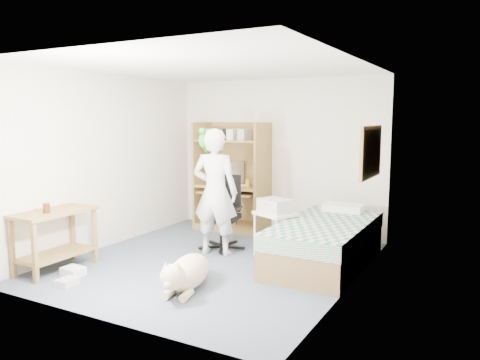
{
  "coord_description": "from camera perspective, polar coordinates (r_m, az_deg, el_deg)",
  "views": [
    {
      "loc": [
        3.14,
        -5.03,
        1.87
      ],
      "look_at": [
        0.17,
        0.4,
        1.05
      ],
      "focal_mm": 35.0,
      "sensor_mm": 36.0,
      "label": 1
    }
  ],
  "objects": [
    {
      "name": "floor",
      "position": [
        6.21,
        -3.2,
        -9.98
      ],
      "size": [
        4.0,
        4.0,
        0.0
      ],
      "primitive_type": "plane",
      "color": "#414B59",
      "rests_on": "ground"
    },
    {
      "name": "wall_back",
      "position": [
        7.72,
        4.6,
        2.93
      ],
      "size": [
        3.6,
        0.02,
        2.5
      ],
      "primitive_type": "cube",
      "color": "silver",
      "rests_on": "floor"
    },
    {
      "name": "wall_right",
      "position": [
        5.24,
        13.67,
        0.53
      ],
      "size": [
        0.02,
        4.0,
        2.5
      ],
      "primitive_type": "cube",
      "color": "silver",
      "rests_on": "floor"
    },
    {
      "name": "wall_left",
      "position": [
        7.07,
        -15.77,
        2.24
      ],
      "size": [
        0.02,
        4.0,
        2.5
      ],
      "primitive_type": "cube",
      "color": "silver",
      "rests_on": "floor"
    },
    {
      "name": "ceiling",
      "position": [
        5.96,
        -3.38,
        13.61
      ],
      "size": [
        3.6,
        4.0,
        0.02
      ],
      "primitive_type": "cube",
      "color": "white",
      "rests_on": "wall_back"
    },
    {
      "name": "computer_hutch",
      "position": [
        7.85,
        -0.89,
        -0.12
      ],
      "size": [
        1.2,
        0.63,
        1.8
      ],
      "color": "olive",
      "rests_on": "floor"
    },
    {
      "name": "bed",
      "position": [
        6.14,
        10.35,
        -7.5
      ],
      "size": [
        1.02,
        2.02,
        0.66
      ],
      "color": "brown",
      "rests_on": "floor"
    },
    {
      "name": "side_desk",
      "position": [
        6.21,
        -21.64,
        -5.81
      ],
      "size": [
        0.5,
        1.0,
        0.75
      ],
      "color": "brown",
      "rests_on": "floor"
    },
    {
      "name": "corkboard",
      "position": [
        6.1,
        15.68,
        3.32
      ],
      "size": [
        0.04,
        0.94,
        0.66
      ],
      "color": "olive",
      "rests_on": "wall_right"
    },
    {
      "name": "office_chair",
      "position": [
        6.77,
        -2.08,
        -5.23
      ],
      "size": [
        0.59,
        0.59,
        1.04
      ],
      "rotation": [
        0.0,
        0.0,
        0.18
      ],
      "color": "black",
      "rests_on": "floor"
    },
    {
      "name": "person",
      "position": [
        6.39,
        -3.04,
        -1.49
      ],
      "size": [
        0.7,
        0.52,
        1.74
      ],
      "primitive_type": "imported",
      "rotation": [
        0.0,
        0.0,
        3.32
      ],
      "color": "silver",
      "rests_on": "floor"
    },
    {
      "name": "parrot",
      "position": [
        6.43,
        -4.53,
        5.01
      ],
      "size": [
        0.13,
        0.22,
        0.35
      ],
      "rotation": [
        0.0,
        0.0,
        0.18
      ],
      "color": "#15911D",
      "rests_on": "person"
    },
    {
      "name": "dog",
      "position": [
        5.25,
        -6.51,
        -11.14
      ],
      "size": [
        0.55,
        1.16,
        0.44
      ],
      "rotation": [
        0.0,
        0.0,
        0.23
      ],
      "color": "beige",
      "rests_on": "floor"
    },
    {
      "name": "printer_cart",
      "position": [
        6.37,
        4.3,
        -5.75
      ],
      "size": [
        0.63,
        0.58,
        0.61
      ],
      "rotation": [
        0.0,
        0.0,
        -0.42
      ],
      "color": "white",
      "rests_on": "floor"
    },
    {
      "name": "printer",
      "position": [
        6.31,
        4.33,
        -3.12
      ],
      "size": [
        0.51,
        0.46,
        0.18
      ],
      "primitive_type": "cube",
      "rotation": [
        0.0,
        0.0,
        -0.42
      ],
      "color": "#B6B6B1",
      "rests_on": "printer_cart"
    },
    {
      "name": "crt_monitor",
      "position": [
        7.89,
        -1.57,
        0.93
      ],
      "size": [
        0.45,
        0.47,
        0.38
      ],
      "rotation": [
        0.0,
        0.0,
        -0.14
      ],
      "color": "beige",
      "rests_on": "computer_hutch"
    },
    {
      "name": "keyboard",
      "position": [
        7.76,
        -1.75,
        -1.35
      ],
      "size": [
        0.46,
        0.19,
        0.03
      ],
      "primitive_type": "cube",
      "rotation": [
        0.0,
        0.0,
        0.07
      ],
      "color": "beige",
      "rests_on": "computer_hutch"
    },
    {
      "name": "pencil_cup",
      "position": [
        7.61,
        0.95,
        -0.37
      ],
      "size": [
        0.08,
        0.08,
        0.12
      ],
      "primitive_type": "cylinder",
      "color": "gold",
      "rests_on": "computer_hutch"
    },
    {
      "name": "drink_glass",
      "position": [
        6.02,
        -22.53,
        -3.18
      ],
      "size": [
        0.08,
        0.08,
        0.12
      ],
      "primitive_type": "cylinder",
      "color": "#3C1E09",
      "rests_on": "side_desk"
    },
    {
      "name": "floor_box_a",
      "position": [
        6.04,
        -19.67,
        -10.43
      ],
      "size": [
        0.26,
        0.21,
        0.1
      ],
      "primitive_type": "cube",
      "rotation": [
        0.0,
        0.0,
        -0.05
      ],
      "color": "silver",
      "rests_on": "floor"
    },
    {
      "name": "floor_box_b",
      "position": [
        5.72,
        -20.35,
        -11.59
      ],
      "size": [
        0.19,
        0.23,
        0.08
      ],
      "primitive_type": "cube",
      "rotation": [
        0.0,
        0.0,
        0.05
      ],
      "color": "#B9B9B4",
      "rests_on": "floor"
    }
  ]
}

